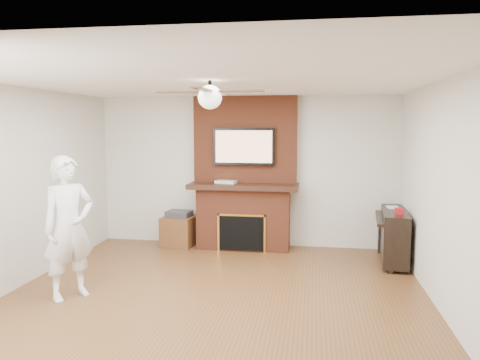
% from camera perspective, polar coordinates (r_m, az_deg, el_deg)
% --- Properties ---
extents(room_shell, '(5.36, 5.86, 2.86)m').
position_cam_1_polar(room_shell, '(5.19, -3.60, -1.85)').
color(room_shell, '#543318').
rests_on(room_shell, ground).
extents(fireplace, '(1.78, 0.64, 2.50)m').
position_cam_1_polar(fireplace, '(7.70, 0.53, -0.98)').
color(fireplace, brown).
rests_on(fireplace, ground).
extents(tv, '(1.00, 0.08, 0.60)m').
position_cam_1_polar(tv, '(7.60, 0.48, 4.10)').
color(tv, black).
rests_on(tv, fireplace).
extents(ceiling_fan, '(1.21, 1.21, 0.31)m').
position_cam_1_polar(ceiling_fan, '(5.14, -3.69, 10.16)').
color(ceiling_fan, black).
rests_on(ceiling_fan, room_shell).
extents(person, '(0.69, 0.74, 1.68)m').
position_cam_1_polar(person, '(5.81, -20.14, -5.45)').
color(person, silver).
rests_on(person, ground).
extents(side_table, '(0.57, 0.57, 0.59)m').
position_cam_1_polar(side_table, '(8.00, -7.41, -6.01)').
color(side_table, '#543018').
rests_on(side_table, ground).
extents(piano, '(0.56, 1.23, 0.87)m').
position_cam_1_polar(piano, '(7.28, 18.25, -6.36)').
color(piano, black).
rests_on(piano, ground).
extents(cable_box, '(0.36, 0.25, 0.05)m').
position_cam_1_polar(cable_box, '(7.64, -1.73, -0.22)').
color(cable_box, silver).
rests_on(cable_box, fireplace).
extents(candle_orange, '(0.08, 0.08, 0.11)m').
position_cam_1_polar(candle_orange, '(7.68, -0.99, -8.16)').
color(candle_orange, '#D94F19').
rests_on(candle_orange, ground).
extents(candle_green, '(0.07, 0.07, 0.09)m').
position_cam_1_polar(candle_green, '(7.64, 0.56, -8.33)').
color(candle_green, '#45702C').
rests_on(candle_green, ground).
extents(candle_cream, '(0.09, 0.09, 0.10)m').
position_cam_1_polar(candle_cream, '(7.63, 1.37, -8.30)').
color(candle_cream, '#F9E5C6').
rests_on(candle_cream, ground).
extents(candle_blue, '(0.07, 0.07, 0.07)m').
position_cam_1_polar(candle_blue, '(7.65, 2.26, -8.37)').
color(candle_blue, '#2D6087').
rests_on(candle_blue, ground).
extents(candle_green_extra, '(0.07, 0.07, 0.09)m').
position_cam_1_polar(candle_green_extra, '(7.61, 2.13, -8.38)').
color(candle_green_extra, brown).
rests_on(candle_green_extra, ground).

